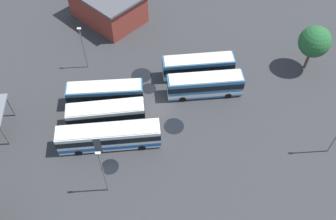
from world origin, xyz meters
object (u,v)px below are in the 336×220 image
Objects in this scene: depot_building at (108,5)px; lamp_post_by_building at (83,46)px; bus_row0_slot2 at (106,94)px; bus_row0_slot0 at (109,137)px; lamp_post_near_entrance at (103,171)px; bus_row1_slot2 at (205,85)px; bus_row0_slot1 at (106,114)px; tree_north_edge at (315,42)px; bus_row1_slot3 at (198,67)px.

lamp_post_by_building is at bearing -102.14° from depot_building.
bus_row0_slot2 is at bearing -87.65° from depot_building.
lamp_post_near_entrance reaches higher than bus_row0_slot0.
bus_row0_slot0 is at bearing -147.51° from bus_row1_slot2.
tree_north_edge is (30.32, 9.66, 3.37)m from bus_row0_slot1.
lamp_post_by_building is at bearing 115.01° from bus_row0_slot2.
bus_row0_slot0 is 27.34m from depot_building.
bus_row0_slot0 is 1.23× the size of bus_row1_slot3.
lamp_post_near_entrance is (-13.24, -15.02, 2.75)m from bus_row1_slot2.
depot_building is 1.96× the size of tree_north_edge.
lamp_post_by_building reaches higher than depot_building.
bus_row0_slot0 is 1.75× the size of tree_north_edge.
tree_north_edge reaches higher than bus_row0_slot1.
lamp_post_by_building reaches higher than tree_north_edge.
depot_building is 12.78m from lamp_post_by_building.
bus_row0_slot2 is at bearing -175.56° from bus_row1_slot2.
bus_row0_slot1 is 3.71m from bus_row0_slot2.
bus_row1_slot2 is at bearing -163.53° from tree_north_edge.
lamp_post_near_entrance is (0.65, -10.22, 2.75)m from bus_row0_slot1.
lamp_post_near_entrance is (4.47, -21.40, 0.38)m from lamp_post_by_building.
bus_row0_slot1 is at bearing 98.64° from bus_row0_slot0.
lamp_post_near_entrance reaches higher than bus_row0_slot2.
depot_building is (-1.15, 23.59, 0.87)m from bus_row0_slot1.
lamp_post_near_entrance is at bearing -131.39° from bus_row1_slot2.
tree_north_edge is (16.43, 4.86, 3.37)m from bus_row1_slot2.
tree_north_edge is at bearing 16.47° from bus_row1_slot2.
bus_row0_slot0 and bus_row1_slot2 have the same top height.
bus_row0_slot1 is 15.83m from bus_row1_slot3.
bus_row0_slot1 is (-0.56, 3.69, -0.00)m from bus_row0_slot0.
bus_row1_slot3 is 20.81m from depot_building.
bus_row1_slot3 is 1.42× the size of lamp_post_by_building.
tree_north_edge is at bearing 24.15° from bus_row0_slot0.
bus_row0_slot0 is 17.69m from bus_row1_slot3.
depot_building is 33.91m from lamp_post_near_entrance.
lamp_post_by_building is at bearing 171.47° from bus_row1_slot3.
bus_row1_slot3 is 17.40m from tree_north_edge.
bus_row1_slot3 is (-0.61, 3.81, -0.00)m from bus_row1_slot2.
lamp_post_by_building is 34.19m from tree_north_edge.
lamp_post_near_entrance is at bearing -86.38° from bus_row0_slot1.
lamp_post_near_entrance is (-12.63, -18.83, 2.75)m from bus_row1_slot3.
bus_row0_slot0 is 1.74× the size of lamp_post_by_building.
bus_row0_slot2 is (-0.33, 3.70, 0.00)m from bus_row0_slot1.
bus_row0_slot0 is 7.44m from bus_row0_slot2.
bus_row0_slot0 and bus_row0_slot1 have the same top height.
bus_row0_slot0 is 15.67m from lamp_post_by_building.
bus_row1_slot2 is at bearing 19.07° from bus_row0_slot1.
bus_row1_slot3 is (12.72, 12.30, -0.00)m from bus_row0_slot0.
bus_row0_slot0 is at bearing -83.09° from bus_row0_slot2.
bus_row1_slot2 is at bearing -19.79° from lamp_post_by_building.
bus_row0_slot1 is 1.25× the size of lamp_post_near_entrance.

